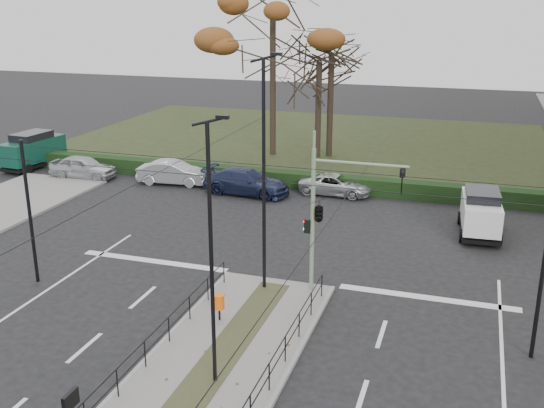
{
  "coord_description": "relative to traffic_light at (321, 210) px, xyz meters",
  "views": [
    {
      "loc": [
        7.12,
        -18.06,
        11.19
      ],
      "look_at": [
        -1.39,
        8.34,
        2.25
      ],
      "focal_mm": 42.0,
      "sensor_mm": 36.0,
      "label": 1
    }
  ],
  "objects": [
    {
      "name": "parked_car_second",
      "position": [
        -12.62,
        12.57,
        -2.75
      ],
      "size": [
        4.66,
        2.1,
        1.48
      ],
      "primitive_type": "imported",
      "rotation": [
        0.0,
        0.0,
        1.69
      ],
      "color": "#ACAFB4",
      "rests_on": "ground"
    },
    {
      "name": "streetlamp_median_near",
      "position": [
        -1.49,
        -7.14,
        0.79
      ],
      "size": [
        0.68,
        0.14,
        8.15
      ],
      "color": "black",
      "rests_on": "median_island"
    },
    {
      "name": "parked_car_fourth",
      "position": [
        -2.32,
        13.5,
        -2.88
      ],
      "size": [
        4.44,
        2.17,
        1.21
      ],
      "primitive_type": "imported",
      "rotation": [
        0.0,
        0.0,
        1.53
      ],
      "color": "#ACAFB4",
      "rests_on": "ground"
    },
    {
      "name": "catenary",
      "position": [
        -1.84,
        -2.88,
        -0.07
      ],
      "size": [
        20.0,
        34.0,
        6.0
      ],
      "color": "black",
      "rests_on": "ground"
    },
    {
      "name": "parked_car_third",
      "position": [
        -7.43,
        11.92,
        -2.72
      ],
      "size": [
        5.42,
        2.55,
        1.53
      ],
      "primitive_type": "imported",
      "rotation": [
        0.0,
        0.0,
        1.49
      ],
      "color": "#1C2341",
      "rests_on": "ground"
    },
    {
      "name": "park",
      "position": [
        -7.84,
        27.5,
        -3.44
      ],
      "size": [
        38.0,
        26.0,
        0.1
      ],
      "primitive_type": "cube",
      "color": "black",
      "rests_on": "ground"
    },
    {
      "name": "median_island",
      "position": [
        -1.84,
        -7.0,
        -3.42
      ],
      "size": [
        4.4,
        15.0,
        0.14
      ],
      "primitive_type": "cube",
      "color": "slate",
      "rests_on": "ground"
    },
    {
      "name": "bare_tree_center",
      "position": [
        -4.84,
        22.71,
        3.5
      ],
      "size": [
        5.75,
        5.75,
        9.9
      ],
      "color": "black",
      "rests_on": "park"
    },
    {
      "name": "hedge",
      "position": [
        -7.84,
        14.1,
        -2.99
      ],
      "size": [
        38.0,
        1.0,
        1.0
      ],
      "primitive_type": "cube",
      "color": "black",
      "rests_on": "ground"
    },
    {
      "name": "litter_bin",
      "position": [
        -2.85,
        -3.52,
        -2.65
      ],
      "size": [
        0.38,
        0.38,
        0.99
      ],
      "color": "black",
      "rests_on": "median_island"
    },
    {
      "name": "parked_car_first",
      "position": [
        -18.86,
        12.02,
        -2.74
      ],
      "size": [
        4.48,
        2.0,
        1.5
      ],
      "primitive_type": "imported",
      "rotation": [
        0.0,
        0.0,
        1.62
      ],
      "color": "#ACAFB4",
      "rests_on": "ground"
    },
    {
      "name": "ground",
      "position": [
        -1.84,
        -4.5,
        -3.49
      ],
      "size": [
        140.0,
        140.0,
        0.0
      ],
      "primitive_type": "plane",
      "color": "black",
      "rests_on": "ground"
    },
    {
      "name": "rust_tree",
      "position": [
        -8.97,
        21.88,
        6.62
      ],
      "size": [
        8.65,
        8.65,
        13.18
      ],
      "color": "black",
      "rests_on": "park"
    },
    {
      "name": "median_railing",
      "position": [
        -1.84,
        -7.1,
        -2.51
      ],
      "size": [
        4.14,
        13.24,
        0.92
      ],
      "color": "black",
      "rests_on": "median_island"
    },
    {
      "name": "green_van",
      "position": [
        -23.76,
        13.43,
        -2.21
      ],
      "size": [
        2.3,
        5.03,
        2.47
      ],
      "color": "#0C372B",
      "rests_on": "ground"
    },
    {
      "name": "white_van",
      "position": [
        5.98,
        9.0,
        -2.29
      ],
      "size": [
        2.18,
        4.33,
        2.29
      ],
      "color": "silver",
      "rests_on": "ground"
    },
    {
      "name": "traffic_light",
      "position": [
        0.0,
        0.0,
        0.0
      ],
      "size": [
        3.97,
        2.2,
        5.75
      ],
      "color": "gray",
      "rests_on": "median_island"
    },
    {
      "name": "bare_tree_near",
      "position": [
        -5.61,
        22.21,
        2.97
      ],
      "size": [
        5.96,
        5.96,
        9.12
      ],
      "color": "black",
      "rests_on": "park"
    },
    {
      "name": "streetlamp_median_far",
      "position": [
        -2.16,
        -0.41,
        1.36
      ],
      "size": [
        0.77,
        0.16,
        9.25
      ],
      "color": "black",
      "rests_on": "median_island"
    }
  ]
}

